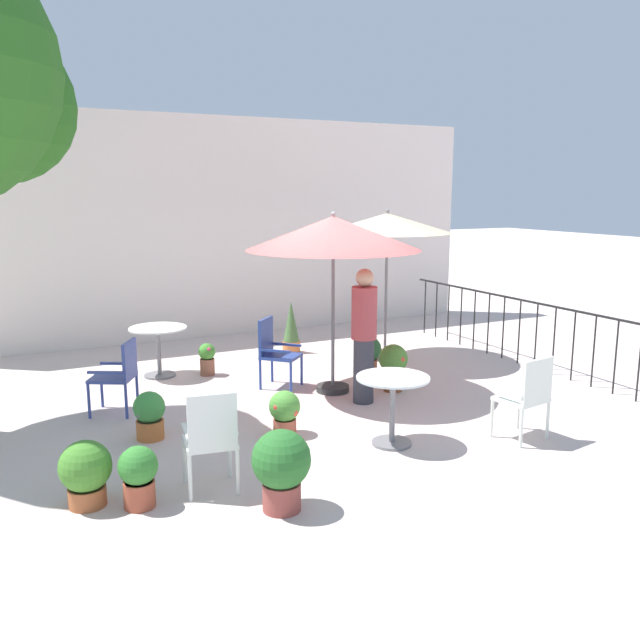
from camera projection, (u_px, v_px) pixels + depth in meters
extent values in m
plane|color=beige|center=(334.00, 395.00, 8.71)|extent=(60.00, 60.00, 0.00)
cube|color=silver|center=(225.00, 228.00, 12.16)|extent=(10.04, 0.30, 3.95)
cube|color=black|center=(529.00, 302.00, 9.97)|extent=(0.03, 5.70, 0.03)
cylinder|color=black|center=(639.00, 363.00, 8.35)|extent=(0.02, 0.02, 1.00)
cylinder|color=black|center=(616.00, 357.00, 8.66)|extent=(0.02, 0.02, 1.00)
cylinder|color=black|center=(594.00, 351.00, 8.97)|extent=(0.02, 0.02, 1.00)
cylinder|color=black|center=(573.00, 346.00, 9.29)|extent=(0.02, 0.02, 1.00)
cylinder|color=black|center=(554.00, 341.00, 9.60)|extent=(0.02, 0.02, 1.00)
cylinder|color=black|center=(536.00, 336.00, 9.91)|extent=(0.02, 0.02, 1.00)
cylinder|color=black|center=(519.00, 332.00, 10.23)|extent=(0.02, 0.02, 1.00)
cylinder|color=black|center=(503.00, 328.00, 10.54)|extent=(0.02, 0.02, 1.00)
cylinder|color=black|center=(488.00, 324.00, 10.85)|extent=(0.02, 0.02, 1.00)
cylinder|color=black|center=(474.00, 320.00, 11.17)|extent=(0.02, 0.02, 1.00)
cylinder|color=black|center=(461.00, 316.00, 11.48)|extent=(0.02, 0.02, 1.00)
cylinder|color=black|center=(448.00, 313.00, 11.79)|extent=(0.02, 0.02, 1.00)
cylinder|color=black|center=(436.00, 310.00, 12.10)|extent=(0.02, 0.02, 1.00)
cylinder|color=black|center=(425.00, 307.00, 12.42)|extent=(0.02, 0.02, 1.00)
cylinder|color=#2D2D2D|center=(385.00, 356.00, 10.58)|extent=(0.44, 0.44, 0.08)
cylinder|color=slate|center=(386.00, 287.00, 10.36)|extent=(0.04, 0.04, 2.31)
cone|color=beige|center=(387.00, 223.00, 10.17)|extent=(2.00, 2.00, 0.30)
sphere|color=slate|center=(388.00, 211.00, 10.14)|extent=(0.06, 0.06, 0.06)
cylinder|color=#2D2D2D|center=(333.00, 388.00, 8.87)|extent=(0.44, 0.44, 0.08)
cylinder|color=slate|center=(333.00, 306.00, 8.65)|extent=(0.04, 0.04, 2.32)
cone|color=#D34644|center=(333.00, 233.00, 8.47)|extent=(2.26, 2.26, 0.43)
sphere|color=slate|center=(333.00, 214.00, 8.42)|extent=(0.06, 0.06, 0.06)
cylinder|color=white|center=(158.00, 328.00, 9.46)|extent=(0.82, 0.82, 0.02)
cylinder|color=slate|center=(159.00, 353.00, 9.53)|extent=(0.06, 0.06, 0.70)
cylinder|color=slate|center=(160.00, 375.00, 9.59)|extent=(0.45, 0.45, 0.03)
cylinder|color=silver|center=(393.00, 378.00, 6.88)|extent=(0.77, 0.77, 0.02)
cylinder|color=slate|center=(392.00, 412.00, 6.95)|extent=(0.06, 0.06, 0.72)
cylinder|color=slate|center=(392.00, 443.00, 7.02)|extent=(0.42, 0.42, 0.03)
cube|color=silver|center=(210.00, 442.00, 5.90)|extent=(0.51, 0.50, 0.04)
cube|color=silver|center=(212.00, 421.00, 5.66)|extent=(0.43, 0.10, 0.48)
cube|color=silver|center=(232.00, 427.00, 5.94)|extent=(0.10, 0.39, 0.03)
cube|color=silver|center=(186.00, 432.00, 5.81)|extent=(0.10, 0.39, 0.03)
cylinder|color=silver|center=(229.00, 455.00, 6.19)|extent=(0.04, 0.04, 0.42)
cylinder|color=silver|center=(185.00, 460.00, 6.07)|extent=(0.04, 0.04, 0.42)
cylinder|color=silver|center=(238.00, 472.00, 5.82)|extent=(0.04, 0.04, 0.42)
cylinder|color=silver|center=(190.00, 478.00, 5.69)|extent=(0.04, 0.04, 0.42)
cube|color=#374894|center=(113.00, 378.00, 7.93)|extent=(0.64, 0.63, 0.04)
cube|color=#374894|center=(130.00, 359.00, 7.87)|extent=(0.24, 0.40, 0.43)
cube|color=#374894|center=(118.00, 363.00, 8.11)|extent=(0.40, 0.24, 0.03)
cube|color=#374894|center=(106.00, 373.00, 7.70)|extent=(0.40, 0.24, 0.03)
cylinder|color=#374894|center=(102.00, 391.00, 8.19)|extent=(0.04, 0.04, 0.42)
cylinder|color=#374894|center=(89.00, 401.00, 7.77)|extent=(0.04, 0.04, 0.42)
cylinder|color=#374894|center=(137.00, 391.00, 8.17)|extent=(0.04, 0.04, 0.42)
cylinder|color=#374894|center=(126.00, 402.00, 7.76)|extent=(0.04, 0.04, 0.42)
cube|color=white|center=(521.00, 399.00, 7.12)|extent=(0.55, 0.50, 0.04)
cube|color=white|center=(537.00, 381.00, 6.92)|extent=(0.46, 0.11, 0.46)
cube|color=white|center=(535.00, 385.00, 7.22)|extent=(0.10, 0.38, 0.03)
cube|color=white|center=(508.00, 392.00, 6.97)|extent=(0.10, 0.38, 0.03)
cylinder|color=white|center=(518.00, 411.00, 7.45)|extent=(0.04, 0.04, 0.42)
cylinder|color=white|center=(492.00, 419.00, 7.19)|extent=(0.04, 0.04, 0.42)
cylinder|color=white|center=(548.00, 420.00, 7.14)|extent=(0.04, 0.04, 0.42)
cylinder|color=white|center=(521.00, 429.00, 6.88)|extent=(0.04, 0.04, 0.42)
cube|color=#274291|center=(281.00, 356.00, 8.98)|extent=(0.65, 0.65, 0.04)
cube|color=#274291|center=(266.00, 336.00, 9.00)|extent=(0.32, 0.32, 0.49)
cube|color=#274291|center=(275.00, 351.00, 8.77)|extent=(0.33, 0.34, 0.03)
cube|color=#274291|center=(286.00, 344.00, 9.14)|extent=(0.33, 0.34, 0.03)
cylinder|color=#274291|center=(291.00, 378.00, 8.76)|extent=(0.04, 0.04, 0.42)
cylinder|color=#274291|center=(302.00, 370.00, 9.13)|extent=(0.04, 0.04, 0.42)
cylinder|color=#274291|center=(260.00, 375.00, 8.91)|extent=(0.04, 0.04, 0.42)
cylinder|color=#274291|center=(272.00, 367.00, 9.28)|extent=(0.04, 0.04, 0.42)
cylinder|color=brown|center=(282.00, 496.00, 5.56)|extent=(0.33, 0.33, 0.24)
cylinder|color=#382819|center=(282.00, 484.00, 5.53)|extent=(0.29, 0.29, 0.02)
sphere|color=#286828|center=(281.00, 459.00, 5.49)|extent=(0.50, 0.50, 0.50)
sphere|color=#E64F2E|center=(275.00, 441.00, 5.65)|extent=(0.10, 0.10, 0.10)
sphere|color=#E64F2E|center=(280.00, 455.00, 5.64)|extent=(0.11, 0.11, 0.11)
cylinder|color=#9F5937|center=(368.00, 367.00, 9.63)|extent=(0.26, 0.26, 0.24)
cylinder|color=#382819|center=(368.00, 360.00, 9.60)|extent=(0.23, 0.23, 0.02)
sphere|color=#2D6232|center=(368.00, 349.00, 9.57)|extent=(0.37, 0.37, 0.37)
sphere|color=gold|center=(371.00, 347.00, 9.47)|extent=(0.09, 0.09, 0.09)
sphere|color=gold|center=(361.00, 348.00, 9.68)|extent=(0.10, 0.10, 0.10)
sphere|color=gold|center=(379.00, 351.00, 9.59)|extent=(0.11, 0.11, 0.11)
cylinder|color=brown|center=(393.00, 381.00, 8.87)|extent=(0.25, 0.25, 0.28)
cylinder|color=#382819|center=(393.00, 371.00, 8.84)|extent=(0.22, 0.22, 0.02)
sphere|color=#518933|center=(393.00, 359.00, 8.81)|extent=(0.39, 0.39, 0.39)
sphere|color=#DF462E|center=(401.00, 359.00, 8.68)|extent=(0.09, 0.09, 0.09)
sphere|color=#DF462E|center=(404.00, 357.00, 8.79)|extent=(0.09, 0.09, 0.09)
cylinder|color=#B75940|center=(285.00, 427.00, 7.28)|extent=(0.25, 0.25, 0.18)
cylinder|color=#382819|center=(285.00, 420.00, 7.27)|extent=(0.22, 0.22, 0.02)
sphere|color=#4D9537|center=(285.00, 406.00, 7.24)|extent=(0.35, 0.35, 0.35)
sphere|color=#E04334|center=(277.00, 407.00, 7.13)|extent=(0.10, 0.10, 0.10)
sphere|color=#E04334|center=(277.00, 404.00, 7.15)|extent=(0.09, 0.09, 0.09)
sphere|color=#E04334|center=(293.00, 412.00, 7.17)|extent=(0.10, 0.10, 0.10)
cylinder|color=brown|center=(207.00, 367.00, 9.64)|extent=(0.21, 0.21, 0.24)
cylinder|color=#382819|center=(207.00, 359.00, 9.61)|extent=(0.19, 0.19, 0.02)
sphere|color=#3E832C|center=(207.00, 352.00, 9.59)|extent=(0.25, 0.25, 0.25)
sphere|color=#E03564|center=(209.00, 349.00, 9.49)|extent=(0.05, 0.05, 0.05)
sphere|color=#E03564|center=(207.00, 355.00, 9.52)|extent=(0.06, 0.06, 0.06)
cylinder|color=#A35630|center=(87.00, 496.00, 5.64)|extent=(0.32, 0.32, 0.17)
cylinder|color=#382819|center=(87.00, 488.00, 5.62)|extent=(0.28, 0.28, 0.02)
sphere|color=#428129|center=(85.00, 466.00, 5.59)|extent=(0.44, 0.44, 0.44)
cylinder|color=#B86531|center=(150.00, 429.00, 7.16)|extent=(0.30, 0.30, 0.21)
cylinder|color=#382819|center=(150.00, 421.00, 7.14)|extent=(0.26, 0.26, 0.02)
sphere|color=#3A8A3A|center=(149.00, 407.00, 7.11)|extent=(0.34, 0.34, 0.34)
sphere|color=#B849AF|center=(141.00, 414.00, 7.02)|extent=(0.09, 0.09, 0.09)
sphere|color=#B849AF|center=(139.00, 408.00, 7.05)|extent=(0.10, 0.10, 0.10)
sphere|color=#B849AF|center=(138.00, 405.00, 7.15)|extent=(0.08, 0.08, 0.08)
cylinder|color=#A24933|center=(140.00, 494.00, 5.61)|extent=(0.27, 0.27, 0.23)
cylinder|color=#382819|center=(139.00, 483.00, 5.59)|extent=(0.23, 0.23, 0.02)
sphere|color=#327B2D|center=(138.00, 466.00, 5.56)|extent=(0.34, 0.34, 0.34)
cylinder|color=#C66E3C|center=(291.00, 347.00, 10.99)|extent=(0.29, 0.29, 0.19)
cylinder|color=#382819|center=(291.00, 342.00, 10.97)|extent=(0.26, 0.26, 0.02)
cone|color=#456C3A|center=(291.00, 321.00, 10.90)|extent=(0.27, 0.27, 0.67)
cylinder|color=#33333D|center=(363.00, 371.00, 8.34)|extent=(0.26, 0.26, 0.83)
cylinder|color=#AB3E40|center=(364.00, 313.00, 8.20)|extent=(0.37, 0.37, 0.65)
sphere|color=tan|center=(365.00, 278.00, 8.11)|extent=(0.22, 0.22, 0.22)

